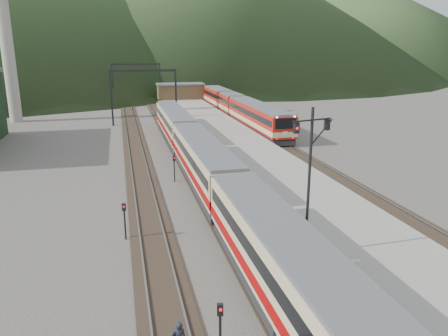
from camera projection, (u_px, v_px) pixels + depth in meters
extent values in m
cube|color=black|center=(178.00, 144.00, 51.32)|extent=(2.60, 200.00, 0.12)
cube|color=slate|center=(172.00, 143.00, 51.13)|extent=(0.10, 200.00, 0.14)
cube|color=slate|center=(184.00, 143.00, 51.45)|extent=(0.10, 200.00, 0.14)
cube|color=black|center=(135.00, 146.00, 50.20)|extent=(2.60, 200.00, 0.12)
cube|color=slate|center=(128.00, 146.00, 50.01)|extent=(0.10, 200.00, 0.14)
cube|color=slate|center=(141.00, 145.00, 50.34)|extent=(0.10, 200.00, 0.14)
cube|color=black|center=(271.00, 139.00, 53.89)|extent=(2.60, 200.00, 0.12)
cube|color=slate|center=(265.00, 139.00, 53.70)|extent=(0.10, 200.00, 0.14)
cube|color=slate|center=(276.00, 138.00, 54.02)|extent=(0.10, 200.00, 0.14)
cube|color=gray|center=(228.00, 141.00, 50.58)|extent=(8.00, 100.00, 1.00)
cube|color=black|center=(112.00, 98.00, 62.65)|extent=(0.25, 0.25, 8.00)
cube|color=black|center=(176.00, 96.00, 64.73)|extent=(0.25, 0.25, 8.00)
cube|color=black|center=(143.00, 71.00, 62.67)|extent=(9.30, 0.22, 0.35)
cube|color=black|center=(113.00, 84.00, 86.08)|extent=(0.25, 0.25, 8.00)
cube|color=black|center=(160.00, 83.00, 88.16)|extent=(0.25, 0.25, 8.00)
cube|color=black|center=(136.00, 64.00, 86.11)|extent=(9.30, 0.22, 0.35)
cylinder|color=#9E998E|center=(4.00, 19.00, 63.03)|extent=(1.80, 1.80, 30.00)
cube|color=brown|center=(180.00, 92.00, 87.56)|extent=(9.00, 4.00, 2.80)
cube|color=slate|center=(180.00, 84.00, 87.15)|extent=(9.40, 4.40, 0.30)
cone|color=#2D4725|center=(343.00, 20.00, 228.57)|extent=(160.00, 160.00, 50.00)
cube|color=#CEBE8C|center=(288.00, 275.00, 18.19)|extent=(2.71, 18.25, 3.31)
cube|color=#CEBE8C|center=(204.00, 163.00, 35.76)|extent=(2.71, 18.25, 3.31)
cube|color=#CEBE8C|center=(175.00, 125.00, 53.33)|extent=(2.71, 18.25, 3.31)
cube|color=#B01B0E|center=(258.00, 117.00, 58.30)|extent=(2.99, 20.11, 3.65)
cube|color=#B01B0E|center=(223.00, 100.00, 77.62)|extent=(2.99, 20.11, 3.65)
cylinder|color=black|center=(309.00, 184.00, 20.96)|extent=(0.14, 0.14, 7.41)
cube|color=black|center=(312.00, 120.00, 20.13)|extent=(2.15, 0.62, 0.07)
cube|color=black|center=(296.00, 128.00, 19.80)|extent=(0.29, 0.24, 0.50)
cube|color=black|center=(327.00, 125.00, 20.62)|extent=(0.29, 0.24, 0.50)
cylinder|color=black|center=(220.00, 335.00, 15.79)|extent=(0.10, 0.10, 2.00)
cube|color=black|center=(220.00, 310.00, 15.51)|extent=(0.24, 0.19, 0.45)
cylinder|color=black|center=(174.00, 170.00, 36.87)|extent=(0.10, 0.10, 2.00)
cube|color=black|center=(174.00, 158.00, 36.59)|extent=(0.25, 0.20, 0.45)
cylinder|color=black|center=(125.00, 224.00, 25.73)|extent=(0.10, 0.10, 2.00)
cube|color=black|center=(124.00, 207.00, 25.45)|extent=(0.25, 0.21, 0.45)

